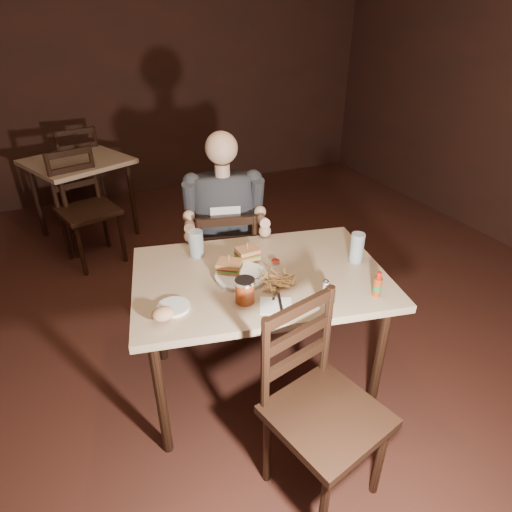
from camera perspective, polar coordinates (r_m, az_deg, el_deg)
name	(u,v)px	position (r m, az deg, el deg)	size (l,w,h in m)	color
room_shell	(239,157)	(1.88, -2.26, 13.05)	(7.00, 7.00, 7.00)	black
main_table	(260,286)	(2.24, 0.52, -4.03)	(1.42, 1.09, 0.77)	tan
bg_table	(78,169)	(4.36, -22.61, 10.67)	(1.05, 1.05, 0.77)	tan
chair_far	(226,266)	(2.90, -4.02, -1.32)	(0.41, 0.45, 0.89)	black
chair_near	(327,416)	(1.93, 9.46, -20.26)	(0.44, 0.48, 0.94)	black
bg_chair_far	(78,172)	(4.94, -22.63, 10.32)	(0.45, 0.49, 0.97)	black
bg_chair_near	(88,211)	(3.91, -21.47, 5.66)	(0.44, 0.49, 0.96)	black
diner	(224,206)	(2.65, -4.26, 6.70)	(0.51, 0.40, 0.89)	#2C2D31
dinner_plate	(241,276)	(2.16, -2.00, -2.75)	(0.26, 0.26, 0.01)	white
sandwich_left	(229,263)	(2.17, -3.59, -0.97)	(0.12, 0.10, 0.10)	tan
sandwich_right	(247,250)	(2.28, -1.16, 0.78)	(0.11, 0.09, 0.10)	tan
fries_pile	(282,278)	(2.11, 3.52, -2.91)	(0.26, 0.18, 0.04)	#E7B56E
ketchup_dollop	(275,261)	(2.28, 2.60, -0.61)	(0.05, 0.05, 0.01)	maroon
glass_left	(196,244)	(2.35, -7.98, 1.61)	(0.08, 0.08, 0.15)	silver
glass_right	(357,248)	(2.33, 13.30, 1.06)	(0.07, 0.07, 0.16)	silver
hot_sauce	(378,284)	(2.08, 15.93, -3.59)	(0.04, 0.04, 0.13)	#913310
salt_shaker	(326,285)	(2.09, 9.26, -3.89)	(0.03, 0.03, 0.05)	white
pepper_shaker	(332,296)	(2.01, 10.08, -5.29)	(0.03, 0.03, 0.06)	#38332D
syrup_dispenser	(245,291)	(1.97, -1.49, -4.64)	(0.09, 0.09, 0.12)	#913310
napkin	(276,306)	(1.97, 2.64, -6.63)	(0.15, 0.14, 0.00)	white
knife	(281,304)	(1.98, 3.29, -6.39)	(0.01, 0.22, 0.01)	silver
fork	(276,291)	(2.06, 2.63, -4.71)	(0.01, 0.16, 0.00)	silver
side_plate	(174,308)	(1.99, -10.93, -6.78)	(0.15, 0.15, 0.01)	white
bread_roll	(163,314)	(1.90, -12.32, -7.55)	(0.10, 0.08, 0.06)	tan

